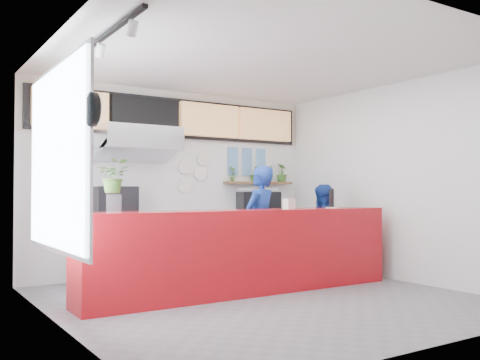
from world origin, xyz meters
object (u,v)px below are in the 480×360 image
panini_oven (115,204)px  service_counter (246,252)px  pepper_mill (332,198)px  staff_center (260,224)px  espresso_machine (258,204)px  staff_right (322,231)px

panini_oven → service_counter: bearing=-48.6°
service_counter → pepper_mill: pepper_mill is taller
service_counter → staff_center: size_ratio=2.62×
espresso_machine → staff_right: (0.28, -1.34, -0.39)m
espresso_machine → staff_center: staff_center is taller
panini_oven → espresso_machine: size_ratio=0.84×
panini_oven → espresso_machine: bearing=9.1°
espresso_machine → staff_center: size_ratio=0.40×
service_counter → staff_center: 0.91m
staff_center → staff_right: (1.10, -0.12, -0.13)m
staff_right → service_counter: bearing=13.6°
service_counter → staff_right: (1.73, 0.46, 0.18)m
panini_oven → staff_center: 2.17m
staff_center → pepper_mill: (0.83, -0.64, 0.39)m
staff_right → pepper_mill: size_ratio=5.40×
service_counter → staff_center: staff_center is taller
panini_oven → pepper_mill: 3.20m
staff_right → staff_center: bearing=-7.7°
service_counter → panini_oven: (-1.14, 1.80, 0.61)m
service_counter → staff_center: bearing=42.7°
service_counter → espresso_machine: (1.45, 1.80, 0.57)m
service_counter → espresso_machine: size_ratio=6.61×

